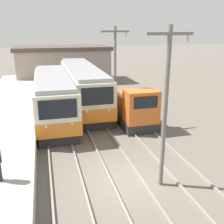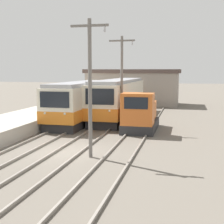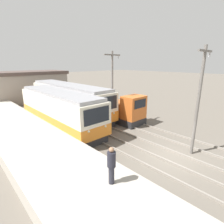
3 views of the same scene
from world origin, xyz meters
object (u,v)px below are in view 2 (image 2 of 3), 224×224
(shunting_locomotive, at_px, (140,115))
(catenary_mast_mid, at_px, (122,79))
(commuter_train_center, at_px, (119,100))
(catenary_mast_near, at_px, (90,84))
(commuter_train_left, at_px, (81,103))

(shunting_locomotive, distance_m, catenary_mast_mid, 3.10)
(commuter_train_center, bearing_deg, catenary_mast_mid, -76.01)
(catenary_mast_mid, bearing_deg, shunting_locomotive, -3.53)
(commuter_train_center, height_order, catenary_mast_near, catenary_mast_near)
(commuter_train_center, bearing_deg, shunting_locomotive, -63.97)
(commuter_train_center, distance_m, catenary_mast_near, 14.46)
(commuter_train_left, bearing_deg, shunting_locomotive, -27.19)
(commuter_train_left, height_order, catenary_mast_near, catenary_mast_near)
(shunting_locomotive, bearing_deg, catenary_mast_near, -100.47)
(shunting_locomotive, xyz_separation_m, catenary_mast_mid, (-1.49, 0.09, 2.72))
(catenary_mast_mid, bearing_deg, commuter_train_left, 146.17)
(catenary_mast_near, distance_m, catenary_mast_mid, 8.17)
(commuter_train_center, xyz_separation_m, catenary_mast_mid, (1.51, -6.05, 2.19))
(catenary_mast_near, xyz_separation_m, catenary_mast_mid, (0.00, 8.17, 0.00))
(commuter_train_left, bearing_deg, catenary_mast_near, -68.71)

